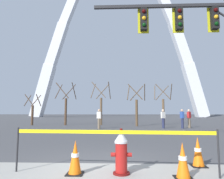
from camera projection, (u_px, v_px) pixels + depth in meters
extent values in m
plane|color=#474749|center=(97.00, 165.00, 5.24)|extent=(240.00, 240.00, 0.00)
cylinder|color=#5E0F0D|center=(121.00, 173.00, 4.46)|extent=(0.36, 0.36, 0.05)
cylinder|color=maroon|center=(121.00, 158.00, 4.50)|extent=(0.26, 0.26, 0.62)
cylinder|color=#B7B7BC|center=(121.00, 142.00, 4.54)|extent=(0.30, 0.30, 0.04)
cone|color=#B7B7BC|center=(121.00, 136.00, 4.55)|extent=(0.30, 0.30, 0.22)
cylinder|color=#5E0F0D|center=(121.00, 130.00, 4.57)|extent=(0.06, 0.06, 0.06)
cylinder|color=maroon|center=(113.00, 155.00, 4.51)|extent=(0.10, 0.09, 0.09)
cylinder|color=maroon|center=(130.00, 155.00, 4.50)|extent=(0.10, 0.09, 0.09)
cylinder|color=maroon|center=(121.00, 157.00, 4.70)|extent=(0.13, 0.14, 0.13)
cylinder|color=#5E0F0D|center=(121.00, 156.00, 4.77)|extent=(0.15, 0.03, 0.15)
cylinder|color=#232326|center=(17.00, 149.00, 4.71)|extent=(0.04, 0.04, 1.00)
cylinder|color=#232326|center=(219.00, 154.00, 4.23)|extent=(0.04, 0.04, 1.00)
cube|color=yellow|center=(113.00, 132.00, 4.52)|extent=(4.39, 0.32, 0.08)
cube|color=black|center=(183.00, 178.00, 4.17)|extent=(0.36, 0.36, 0.03)
cone|color=orange|center=(183.00, 160.00, 4.21)|extent=(0.28, 0.28, 0.70)
cylinder|color=white|center=(183.00, 158.00, 4.21)|extent=(0.17, 0.17, 0.08)
cube|color=black|center=(75.00, 174.00, 4.46)|extent=(0.36, 0.36, 0.03)
cone|color=orange|center=(75.00, 157.00, 4.50)|extent=(0.28, 0.28, 0.70)
cylinder|color=white|center=(75.00, 155.00, 4.50)|extent=(0.17, 0.17, 0.08)
cube|color=black|center=(199.00, 166.00, 5.09)|extent=(0.36, 0.36, 0.03)
cone|color=orange|center=(198.00, 151.00, 5.13)|extent=(0.28, 0.28, 0.70)
cylinder|color=white|center=(198.00, 150.00, 5.14)|extent=(0.17, 0.17, 0.08)
cube|color=#232326|center=(188.00, 6.00, 8.23)|extent=(7.60, 0.12, 0.12)
cube|color=black|center=(215.00, 18.00, 8.13)|extent=(0.26, 0.24, 0.90)
cube|color=gold|center=(213.00, 20.00, 8.27)|extent=(0.44, 0.03, 1.04)
sphere|color=#360606|center=(216.00, 10.00, 8.03)|extent=(0.16, 0.16, 0.16)
sphere|color=orange|center=(216.00, 17.00, 8.00)|extent=(0.16, 0.16, 0.16)
sphere|color=black|center=(217.00, 24.00, 7.97)|extent=(0.16, 0.16, 0.16)
cube|color=black|center=(179.00, 19.00, 8.18)|extent=(0.26, 0.24, 0.90)
cube|color=gold|center=(178.00, 20.00, 8.32)|extent=(0.44, 0.03, 1.04)
sphere|color=#360606|center=(180.00, 11.00, 8.08)|extent=(0.16, 0.16, 0.16)
sphere|color=orange|center=(180.00, 17.00, 8.05)|extent=(0.16, 0.16, 0.16)
sphere|color=black|center=(180.00, 24.00, 8.02)|extent=(0.16, 0.16, 0.16)
cube|color=black|center=(144.00, 20.00, 8.24)|extent=(0.26, 0.24, 0.90)
cube|color=gold|center=(143.00, 21.00, 8.38)|extent=(0.44, 0.03, 1.04)
sphere|color=#360606|center=(144.00, 11.00, 8.14)|extent=(0.16, 0.16, 0.16)
sphere|color=orange|center=(144.00, 18.00, 8.11)|extent=(0.16, 0.16, 0.16)
sphere|color=black|center=(144.00, 25.00, 8.08)|extent=(0.16, 0.16, 0.16)
cube|color=silver|center=(43.00, 91.00, 59.45)|extent=(6.54, 2.98, 15.70)
cube|color=silver|center=(57.00, 45.00, 60.80)|extent=(6.26, 2.72, 13.28)
cube|color=silver|center=(70.00, 9.00, 61.89)|extent=(5.96, 2.46, 10.87)
cube|color=silver|center=(166.00, 7.00, 60.77)|extent=(5.96, 2.46, 10.87)
cube|color=silver|center=(180.00, 44.00, 59.40)|extent=(6.26, 2.72, 13.28)
cube|color=silver|center=(195.00, 90.00, 57.77)|extent=(6.54, 2.98, 15.70)
cylinder|color=#473323|center=(32.00, 115.00, 21.38)|extent=(0.24, 0.24, 2.03)
cylinder|color=#473323|center=(28.00, 100.00, 21.70)|extent=(0.30, 1.11, 1.23)
cylinder|color=#473323|center=(39.00, 100.00, 21.47)|extent=(0.19, 1.12, 1.23)
cylinder|color=#473323|center=(36.00, 101.00, 22.18)|extent=(1.12, 0.19, 1.23)
cylinder|color=#473323|center=(29.00, 100.00, 20.95)|extent=(1.11, 0.32, 1.23)
cylinder|color=#473323|center=(66.00, 112.00, 21.49)|extent=(0.24, 0.24, 2.80)
cylinder|color=#473323|center=(59.00, 91.00, 21.93)|extent=(0.38, 1.50, 1.67)
cylinder|color=#473323|center=(74.00, 91.00, 21.61)|extent=(0.23, 1.52, 1.67)
cylinder|color=#473323|center=(69.00, 92.00, 22.58)|extent=(1.52, 0.23, 1.67)
cylinder|color=#473323|center=(62.00, 90.00, 20.89)|extent=(1.50, 0.41, 1.67)
cylinder|color=brown|center=(101.00, 111.00, 21.66)|extent=(0.24, 0.24, 2.86)
cylinder|color=brown|center=(93.00, 91.00, 22.11)|extent=(0.38, 1.54, 1.71)
cylinder|color=brown|center=(109.00, 90.00, 21.78)|extent=(0.23, 1.55, 1.71)
cylinder|color=brown|center=(103.00, 91.00, 22.78)|extent=(1.55, 0.23, 1.71)
cylinder|color=brown|center=(99.00, 90.00, 21.05)|extent=(1.53, 0.41, 1.71)
cylinder|color=brown|center=(137.00, 113.00, 19.96)|extent=(0.24, 0.24, 2.57)
cylinder|color=brown|center=(128.00, 93.00, 20.36)|extent=(0.35, 1.39, 1.54)
cylinder|color=brown|center=(145.00, 92.00, 20.07)|extent=(0.22, 1.40, 1.54)
cylinder|color=brown|center=(137.00, 93.00, 20.97)|extent=(1.40, 0.22, 1.54)
cylinder|color=brown|center=(135.00, 92.00, 19.41)|extent=(1.38, 0.38, 1.54)
cylinder|color=brown|center=(163.00, 112.00, 21.69)|extent=(0.24, 0.24, 2.73)
cylinder|color=brown|center=(155.00, 92.00, 22.12)|extent=(0.37, 1.47, 1.63)
cylinder|color=brown|center=(171.00, 92.00, 21.80)|extent=(0.23, 1.48, 1.63)
cylinder|color=brown|center=(162.00, 93.00, 22.76)|extent=(1.48, 0.23, 1.63)
cylinder|color=brown|center=(163.00, 91.00, 21.10)|extent=(1.46, 0.40, 1.63)
cylinder|color=brown|center=(99.00, 124.00, 16.61)|extent=(0.22, 0.22, 0.84)
cube|color=beige|center=(99.00, 115.00, 16.69)|extent=(0.38, 0.28, 0.54)
sphere|color=tan|center=(99.00, 110.00, 16.73)|extent=(0.20, 0.20, 0.20)
cylinder|color=#232847|center=(182.00, 123.00, 17.08)|extent=(0.22, 0.22, 0.84)
cube|color=#2D4C99|center=(182.00, 115.00, 17.16)|extent=(0.31, 0.39, 0.54)
sphere|color=tan|center=(182.00, 110.00, 17.20)|extent=(0.20, 0.20, 0.20)
cylinder|color=brown|center=(189.00, 123.00, 17.74)|extent=(0.22, 0.22, 0.84)
cube|color=#B22323|center=(189.00, 115.00, 17.82)|extent=(0.39, 0.38, 0.54)
sphere|color=beige|center=(189.00, 111.00, 17.86)|extent=(0.20, 0.20, 0.20)
cylinder|color=#232847|center=(163.00, 123.00, 17.26)|extent=(0.22, 0.22, 0.84)
cube|color=beige|center=(163.00, 115.00, 17.34)|extent=(0.39, 0.33, 0.54)
sphere|color=beige|center=(163.00, 110.00, 17.38)|extent=(0.20, 0.20, 0.20)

